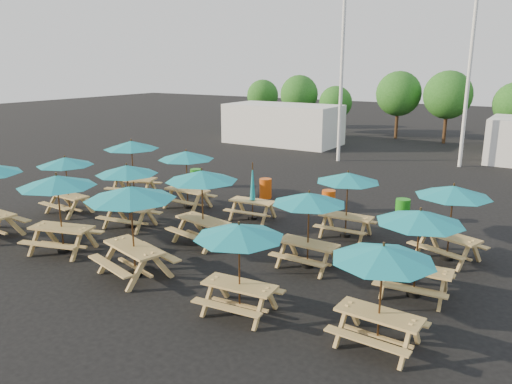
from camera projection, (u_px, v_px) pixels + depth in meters
The scene contains 27 objects.
ground at pixel (233, 232), 17.27m from camera, with size 120.00×120.00×0.00m, color black.
picnic_unit_1 at pixel (65, 164), 18.95m from camera, with size 2.25×2.25×2.23m.
picnic_unit_2 at pixel (131, 148), 21.33m from camera, with size 2.94×2.94×2.47m.
picnic_unit_3 at pixel (57, 185), 14.93m from camera, with size 2.87×2.87×2.45m.
picnic_unit_4 at pixel (127, 173), 17.29m from camera, with size 2.40×2.40×2.27m.
picnic_unit_5 at pixel (186, 158), 19.62m from camera, with size 2.27×2.27×2.34m.
picnic_unit_6 at pixel (131, 198), 13.18m from camera, with size 2.97×2.97×2.56m.
picnic_unit_7 at pixel (202, 180), 15.68m from camera, with size 2.70×2.70×2.43m.
picnic_unit_8 at pixel (253, 196), 18.47m from camera, with size 1.83×1.63×2.17m.
picnic_unit_9 at pixel (239, 236), 11.21m from camera, with size 2.26×2.26×2.20m.
picnic_unit_10 at pixel (309, 202), 13.85m from camera, with size 2.14×2.14×2.22m.
picnic_unit_11 at pixel (348, 181), 16.34m from camera, with size 2.19×2.19×2.23m.
picnic_unit_12 at pixel (383, 259), 9.85m from camera, with size 2.19×2.19×2.22m.
picnic_unit_13 at pixel (420, 221), 12.06m from camera, with size 2.29×2.29×2.26m.
picnic_unit_14 at pixel (453, 195), 14.37m from camera, with size 2.77×2.77×2.28m.
waste_bin_0 at pixel (196, 178), 23.45m from camera, with size 0.53×0.53×0.85m, color #1B8518.
waste_bin_1 at pixel (266, 188), 21.51m from camera, with size 0.53×0.53×0.85m, color #D14D0C.
waste_bin_2 at pixel (328, 201), 19.56m from camera, with size 0.53×0.53×0.85m, color #D14D0C.
waste_bin_3 at pixel (402, 210), 18.31m from camera, with size 0.53×0.53×0.85m, color #1B8518.
mast_0 at pixel (342, 57), 28.28m from camera, with size 0.20×0.20×12.00m, color silver.
mast_1 at pixel (471, 56), 26.60m from camera, with size 0.20×0.20×12.00m, color silver.
event_tent_0 at pixel (283, 124), 35.80m from camera, with size 8.00×4.00×2.80m, color silver.
tree_0 at pixel (263, 96), 44.50m from camera, with size 2.80×2.80×4.24m.
tree_1 at pixel (299, 94), 41.10m from camera, with size 3.11×3.11×4.72m.
tree_2 at pixel (336, 103), 39.31m from camera, with size 2.59×2.59×3.93m.
tree_3 at pixel (399, 94), 37.61m from camera, with size 3.36×3.36×5.09m.
tree_4 at pixel (448, 95), 35.36m from camera, with size 3.41×3.41×5.17m.
Camera 1 is at (9.32, -13.47, 5.69)m, focal length 35.00 mm.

